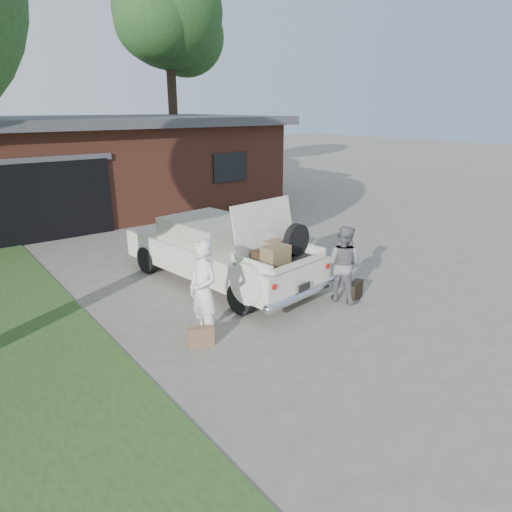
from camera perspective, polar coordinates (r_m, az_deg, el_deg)
ground at (r=8.06m, az=2.62°, el=-8.51°), size 90.00×90.00×0.00m
house at (r=17.99m, az=-19.29°, el=10.91°), size 12.80×7.80×3.30m
tree_right at (r=23.66m, az=-10.74°, el=27.02°), size 5.72×4.97×10.23m
sedan at (r=9.77m, az=-4.48°, el=0.68°), size 2.43×4.92×1.95m
woman_left at (r=7.29m, az=-6.60°, el=-4.34°), size 0.43×0.63×1.68m
woman_right at (r=8.91m, az=10.82°, el=-0.95°), size 0.79×0.89×1.50m
suitcase_left at (r=7.36m, az=-6.95°, el=-9.97°), size 0.44×0.26×0.33m
suitcase_right at (r=9.15m, az=12.28°, el=-4.32°), size 0.50×0.31×0.37m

